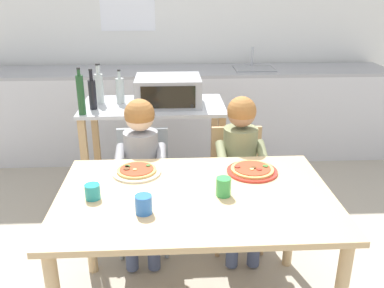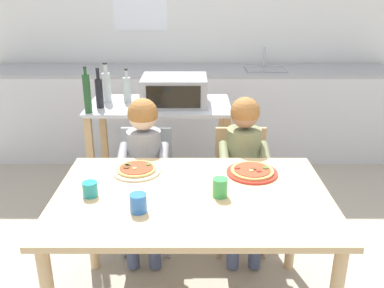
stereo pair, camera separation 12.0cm
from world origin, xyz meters
name	(u,v)px [view 1 (the left image)]	position (x,y,z in m)	size (l,w,h in m)	color
ground_plane	(187,213)	(0.00, 1.07, 0.00)	(10.73, 10.73, 0.00)	#A89E8C
back_wall_tiled	(179,20)	(0.00, 2.74, 1.35)	(4.69, 0.14, 2.70)	white
kitchen_counter	(182,113)	(0.00, 2.33, 0.45)	(4.22, 0.60, 1.11)	silver
kitchen_island_cart	(154,142)	(-0.24, 1.15, 0.59)	(1.05, 0.56, 0.89)	#B7BABF
toaster_oven	(168,91)	(-0.13, 1.15, 0.99)	(0.47, 0.38, 0.21)	#999BA0
bottle_tall_green_wine	(92,93)	(-0.66, 1.06, 1.00)	(0.05, 0.05, 0.29)	black
bottle_slim_sauce	(81,94)	(-0.72, 0.94, 1.03)	(0.05, 0.05, 0.32)	#1E4723
bottle_dark_olive_oil	(99,87)	(-0.64, 1.21, 1.01)	(0.06, 0.06, 0.30)	#ADB7B2
bottle_clear_vinegar	(120,90)	(-0.49, 1.21, 0.98)	(0.06, 0.06, 0.25)	#ADB7B2
dining_table	(195,211)	(0.00, 0.00, 0.65)	(1.38, 0.90, 0.75)	tan
dining_chair_left	(143,181)	(-0.31, 0.71, 0.48)	(0.36, 0.36, 0.81)	gray
dining_chair_right	(237,178)	(0.33, 0.71, 0.48)	(0.36, 0.36, 0.81)	tan
child_in_grey_shirt	(141,161)	(-0.31, 0.59, 0.68)	(0.32, 0.42, 1.05)	#424C6B
child_in_olive_shirt	(241,159)	(0.33, 0.59, 0.67)	(0.32, 0.42, 1.05)	#424C6B
pizza_plate_cream	(137,171)	(-0.31, 0.26, 0.76)	(0.27, 0.27, 0.03)	beige
pizza_plate_red_rimmed	(252,170)	(0.33, 0.23, 0.76)	(0.28, 0.28, 0.03)	red
drinking_cup_green	(223,187)	(0.14, -0.02, 0.80)	(0.07, 0.07, 0.09)	green
drinking_cup_blue	(144,204)	(-0.25, -0.17, 0.79)	(0.08, 0.08, 0.09)	blue
drinking_cup_teal	(93,192)	(-0.50, -0.02, 0.79)	(0.07, 0.07, 0.08)	teal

